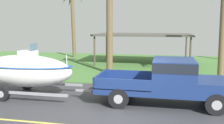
{
  "coord_description": "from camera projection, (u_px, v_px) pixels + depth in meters",
  "views": [
    {
      "loc": [
        1.42,
        -9.26,
        3.26
      ],
      "look_at": [
        -1.09,
        2.48,
        1.49
      ],
      "focal_mm": 40.77,
      "sensor_mm": 36.0,
      "label": 1
    }
  ],
  "objects": [
    {
      "name": "carport_awning",
      "position": [
        143.0,
        35.0,
        20.76
      ],
      "size": [
        7.64,
        4.56,
        2.52
      ],
      "color": "#4C4238",
      "rests_on": "ground"
    },
    {
      "name": "pickup_truck_towing",
      "position": [
        173.0,
        80.0,
        10.31
      ],
      "size": [
        5.7,
        2.09,
        1.88
      ],
      "color": "navy",
      "rests_on": "ground"
    },
    {
      "name": "boat_on_trailer",
      "position": [
        24.0,
        70.0,
        11.67
      ],
      "size": [
        5.99,
        2.22,
        2.43
      ],
      "color": "gray",
      "rests_on": "ground"
    },
    {
      "name": "ground",
      "position": [
        145.0,
        72.0,
        17.83
      ],
      "size": [
        36.0,
        22.0,
        0.11
      ],
      "color": "#38383D"
    },
    {
      "name": "palm_tree_mid",
      "position": [
        72.0,
        1.0,
        24.34
      ],
      "size": [
        2.95,
        3.0,
        7.05
      ],
      "color": "brown",
      "rests_on": "ground"
    },
    {
      "name": "palm_tree_near_left",
      "position": [
        109.0,
        1.0,
        16.37
      ],
      "size": [
        2.35,
        3.43,
        6.55
      ],
      "color": "brown",
      "rests_on": "ground"
    }
  ]
}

